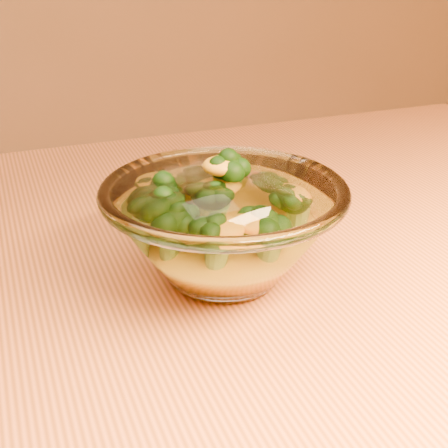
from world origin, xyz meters
The scene contains 4 objects.
table centered at (0.00, 0.00, 0.65)m, with size 1.20×0.80×0.75m.
glass_bowl centered at (0.07, 0.02, 0.79)m, with size 0.19×0.19×0.08m.
cheese_sauce centered at (0.07, 0.02, 0.78)m, with size 0.11×0.11×0.03m, color orange.
broccoli_heap centered at (0.07, 0.03, 0.81)m, with size 0.13×0.12×0.07m.
Camera 1 is at (-0.08, -0.39, 1.01)m, focal length 50.00 mm.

